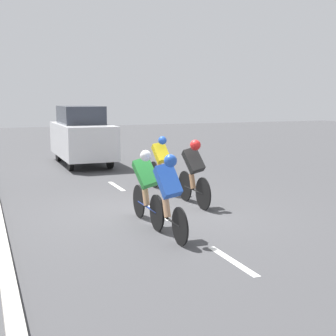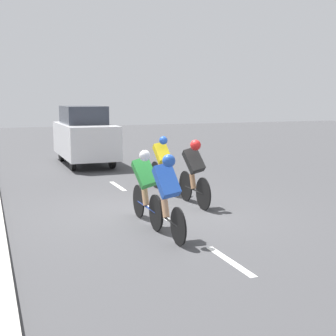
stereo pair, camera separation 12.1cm
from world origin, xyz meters
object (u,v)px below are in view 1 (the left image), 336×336
Objects in this scene: cyclist_black at (194,171)px; cyclist_yellow at (161,163)px; cyclist_green at (146,186)px; support_car at (82,135)px; cyclist_blue at (168,193)px.

cyclist_black is 1.77m from cyclist_yellow.
cyclist_black is at bearing -144.12° from cyclist_green.
support_car is (0.97, -7.47, 0.26)m from cyclist_black.
cyclist_yellow is at bearing -116.23° from cyclist_green.
cyclist_green is at bearing -85.59° from cyclist_blue.
cyclist_yellow is at bearing -109.36° from cyclist_blue.
support_car is at bearing -92.82° from cyclist_blue.
cyclist_green is (1.41, 2.87, 0.02)m from cyclist_yellow.
support_car is (0.87, -5.70, 0.30)m from cyclist_yellow.
cyclist_blue is at bearing 70.64° from cyclist_yellow.
cyclist_green is 0.42× the size of support_car.
cyclist_yellow is 3.20m from cyclist_green.
cyclist_blue is at bearing 54.76° from cyclist_black.
support_car is at bearing -93.62° from cyclist_green.
cyclist_blue is (-0.07, 0.95, 0.02)m from cyclist_green.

